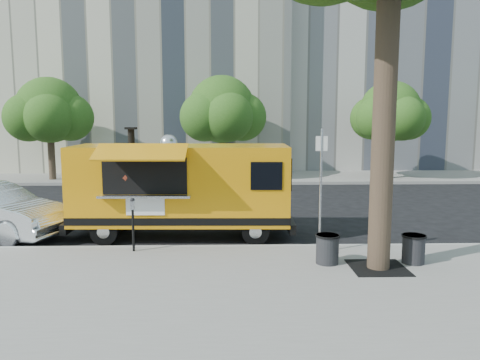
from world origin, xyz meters
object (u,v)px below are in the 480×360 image
object	(u,v)px
far_tree_a	(49,110)
far_tree_c	(390,112)
food_truck	(180,187)
far_tree_b	(222,110)
sign_post	(321,183)
trash_bin_left	(327,248)
trash_bin_right	(414,248)
parking_meter	(133,218)

from	to	relation	value
far_tree_a	far_tree_c	distance (m)	18.00
food_truck	far_tree_a	bearing A→B (deg)	125.56
far_tree_b	sign_post	size ratio (longest dim) A/B	1.83
far_tree_a	food_truck	world-z (taller)	far_tree_a
far_tree_c	food_truck	bearing A→B (deg)	-130.30
far_tree_c	trash_bin_left	distance (m)	16.49
far_tree_a	sign_post	bearing A→B (deg)	-50.17
sign_post	trash_bin_right	size ratio (longest dim) A/B	4.63
trash_bin_left	far_tree_c	bearing A→B (deg)	66.52
far_tree_c	trash_bin_right	bearing A→B (deg)	-106.84
far_tree_c	food_truck	distance (m)	15.67
sign_post	trash_bin_left	distance (m)	1.61
far_tree_c	food_truck	world-z (taller)	far_tree_c
sign_post	far_tree_c	bearing A→B (deg)	65.19
far_tree_a	trash_bin_left	world-z (taller)	far_tree_a
far_tree_c	sign_post	bearing A→B (deg)	-114.81
food_truck	trash_bin_left	size ratio (longest dim) A/B	9.69
trash_bin_left	trash_bin_right	world-z (taller)	trash_bin_left
trash_bin_right	trash_bin_left	bearing A→B (deg)	179.15
sign_post	trash_bin_left	bearing A→B (deg)	-89.70
far_tree_a	far_tree_b	distance (m)	9.01
far_tree_a	trash_bin_left	xyz separation A→B (m)	(11.55, -14.74, -3.27)
parking_meter	far_tree_b	bearing A→B (deg)	81.90
far_tree_a	sign_post	distance (m)	18.14
far_tree_a	trash_bin_right	distance (m)	20.27
parking_meter	trash_bin_right	xyz separation A→B (m)	(6.50, -1.12, -0.49)
sign_post	food_truck	bearing A→B (deg)	149.35
trash_bin_left	trash_bin_right	xyz separation A→B (m)	(1.95, -0.03, -0.01)
food_truck	trash_bin_right	size ratio (longest dim) A/B	9.86
far_tree_a	food_truck	distance (m)	14.37
far_tree_a	trash_bin_left	size ratio (longest dim) A/B	8.12
far_tree_c	sign_post	world-z (taller)	far_tree_c
far_tree_a	far_tree_c	bearing A→B (deg)	0.32
far_tree_a	sign_post	world-z (taller)	far_tree_a
far_tree_c	food_truck	size ratio (longest dim) A/B	0.82
parking_meter	food_truck	size ratio (longest dim) A/B	0.21
far_tree_c	trash_bin_left	world-z (taller)	far_tree_c
trash_bin_left	food_truck	bearing A→B (deg)	140.00
food_truck	trash_bin_right	bearing A→B (deg)	-27.41
trash_bin_left	trash_bin_right	size ratio (longest dim) A/B	1.02
far_tree_b	trash_bin_right	size ratio (longest dim) A/B	8.49
far_tree_c	trash_bin_right	size ratio (longest dim) A/B	8.04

